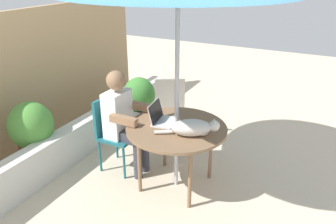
% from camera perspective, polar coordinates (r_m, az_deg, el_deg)
% --- Properties ---
extents(ground_plane, '(14.00, 14.00, 0.00)m').
position_cam_1_polar(ground_plane, '(3.89, 1.34, -12.12)').
color(ground_plane, beige).
extents(fence_back, '(4.76, 0.08, 1.78)m').
position_cam_1_polar(fence_back, '(4.77, -23.40, 4.89)').
color(fence_back, tan).
rests_on(fence_back, ground).
extents(planter_wall_low, '(4.29, 0.20, 0.46)m').
position_cam_1_polar(planter_wall_low, '(4.46, -15.00, -4.53)').
color(planter_wall_low, beige).
rests_on(planter_wall_low, ground).
extents(patio_table, '(1.06, 1.06, 0.72)m').
position_cam_1_polar(patio_table, '(3.54, 1.44, -3.36)').
color(patio_table, brown).
rests_on(patio_table, ground).
extents(chair_occupied, '(0.40, 0.40, 0.89)m').
position_cam_1_polar(chair_occupied, '(4.00, -9.40, -2.63)').
color(chair_occupied, '#1E606B').
rests_on(chair_occupied, ground).
extents(chair_empty, '(0.55, 0.55, 0.89)m').
position_cam_1_polar(chair_empty, '(4.50, 0.40, 0.83)').
color(chair_empty, '#B2A899').
rests_on(chair_empty, ground).
extents(person_seated, '(0.48, 0.48, 1.23)m').
position_cam_1_polar(person_seated, '(3.84, -7.66, -0.86)').
color(person_seated, white).
rests_on(person_seated, ground).
extents(laptop, '(0.33, 0.29, 0.21)m').
position_cam_1_polar(laptop, '(3.60, -1.34, -0.78)').
color(laptop, silver).
rests_on(laptop, patio_table).
extents(cat, '(0.36, 0.60, 0.17)m').
position_cam_1_polar(cat, '(3.32, 4.44, -2.69)').
color(cat, silver).
rests_on(cat, patio_table).
extents(potted_plant_near_fence, '(0.52, 0.52, 0.85)m').
position_cam_1_polar(potted_plant_near_fence, '(4.25, -22.10, -3.21)').
color(potted_plant_near_fence, '#9E5138').
rests_on(potted_plant_near_fence, ground).
extents(potted_plant_by_chair, '(0.47, 0.47, 0.79)m').
position_cam_1_polar(potted_plant_by_chair, '(4.96, -4.89, 2.00)').
color(potted_plant_by_chair, '#595654').
rests_on(potted_plant_by_chair, ground).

